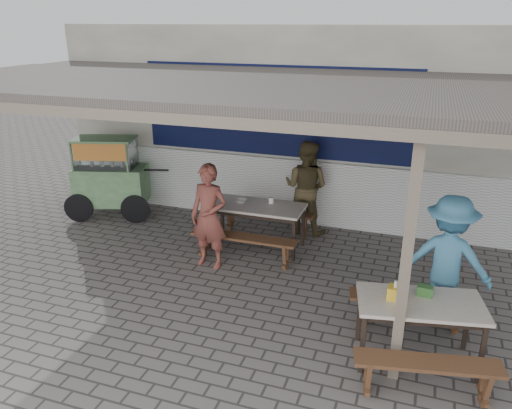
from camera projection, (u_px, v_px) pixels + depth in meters
The scene contains 17 objects.
ground at pixel (223, 297), 6.86m from camera, with size 60.00×60.00×0.00m, color #5F5A56.
back_wall at pixel (294, 124), 9.43m from camera, with size 9.00×1.28×3.50m.
warung_roof at pixel (245, 88), 6.71m from camera, with size 9.00×4.21×2.81m.
table_left at pixel (256, 209), 8.12m from camera, with size 1.57×0.74×0.75m.
bench_left_street at pixel (244, 242), 7.71m from camera, with size 1.67×0.29×0.45m.
bench_left_wall at pixel (267, 215), 8.77m from camera, with size 1.67×0.29×0.45m.
table_right at pixel (420, 308), 5.36m from camera, with size 1.44×0.94×0.75m.
bench_right_street at pixel (427, 371), 4.91m from camera, with size 1.45×0.55×0.45m.
bench_right_wall at pixel (408, 304), 6.05m from camera, with size 1.45×0.55×0.45m.
vendor_cart at pixel (109, 174), 9.42m from camera, with size 1.81×1.11×1.53m.
patron_street_side at pixel (209, 216), 7.47m from camera, with size 0.59×0.39×1.61m, color brown.
patron_wall_side at pixel (306, 187), 8.71m from camera, with size 0.81×0.63×1.66m, color brown.
patron_right_table at pixel (447, 260), 6.09m from camera, with size 1.07×0.61×1.65m, color teal.
tissue_box at pixel (395, 293), 5.36m from camera, with size 0.15×0.15×0.15m, color gold.
donation_box at pixel (425, 291), 5.44m from camera, with size 0.17×0.11×0.11m, color #366A2F.
condiment_jar at pixel (271, 200), 8.17m from camera, with size 0.09×0.09×0.10m, color white.
condiment_bowl at pixel (241, 201), 8.21m from camera, with size 0.19×0.19×0.05m, color silver.
Camera 1 is at (2.39, -5.51, 3.59)m, focal length 35.00 mm.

